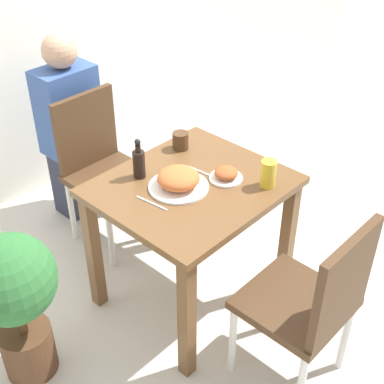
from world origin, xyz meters
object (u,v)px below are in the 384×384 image
food_plate (178,180)px  drink_cup (180,141)px  chair_far (101,163)px  juice_glass (268,174)px  chair_near (313,300)px  person_figure (71,130)px  side_plate (226,175)px  sauce_bottle (139,163)px  potted_plant_left (14,294)px

food_plate → drink_cup: bearing=42.7°
chair_far → juice_glass: bearing=-79.6°
chair_near → person_figure: person_figure is taller
chair_far → juice_glass: (0.19, -1.02, 0.29)m
chair_near → chair_far: bearing=-93.4°
side_plate → juice_glass: juice_glass is taller
drink_cup → food_plate: bearing=-137.3°
chair_far → sauce_bottle: 0.63m
chair_near → potted_plant_left: 1.24m
food_plate → juice_glass: juice_glass is taller
side_plate → sauce_bottle: 0.41m
food_plate → potted_plant_left: food_plate is taller
potted_plant_left → person_figure: (0.94, 0.86, 0.10)m
chair_far → food_plate: 0.78m
chair_near → drink_cup: bearing=-104.0°
juice_glass → potted_plant_left: (-1.08, 0.49, -0.31)m
juice_glass → person_figure: person_figure is taller
potted_plant_left → chair_near: bearing=-49.4°
drink_cup → person_figure: bearing=98.3°
food_plate → person_figure: 1.08m
sauce_bottle → side_plate: bearing=-50.2°
sauce_bottle → person_figure: (0.21, 0.86, -0.22)m
side_plate → potted_plant_left: bearing=162.5°
drink_cup → potted_plant_left: 1.09m
chair_far → drink_cup: chair_far is taller
drink_cup → person_figure: (-0.12, 0.81, -0.19)m
drink_cup → sauce_bottle: (-0.32, -0.04, 0.03)m
potted_plant_left → drink_cup: bearing=2.4°
chair_near → juice_glass: 0.60m
drink_cup → juice_glass: (0.03, -0.53, 0.02)m
side_plate → drink_cup: drink_cup is taller
chair_near → potted_plant_left: (-0.81, 0.94, -0.02)m
food_plate → drink_cup: size_ratio=3.12×
chair_near → person_figure: (0.13, 1.80, 0.08)m
chair_near → side_plate: bearing=-106.2°
sauce_bottle → food_plate: bearing=-74.0°
chair_far → side_plate: (0.10, -0.84, 0.25)m
chair_near → side_plate: chair_near is taller
food_plate → drink_cup: (0.27, 0.25, 0.00)m
food_plate → drink_cup: food_plate is taller
chair_far → side_plate: 0.88m
potted_plant_left → chair_far: bearing=30.5°
food_plate → chair_far: bearing=81.6°
sauce_bottle → potted_plant_left: 0.80m
chair_far → sauce_bottle: sauce_bottle is taller
food_plate → person_figure: person_figure is taller
chair_far → drink_cup: (0.16, -0.48, 0.27)m
drink_cup → sauce_bottle: size_ratio=0.44×
chair_near → food_plate: (-0.02, 0.74, 0.26)m
chair_near → chair_far: same height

